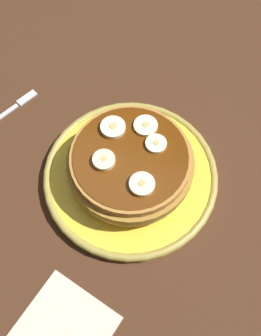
# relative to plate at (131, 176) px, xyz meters

# --- Properties ---
(ground_plane) EXTENTS (1.40, 1.40, 0.03)m
(ground_plane) POSITION_rel_plate_xyz_m (0.00, 0.00, -0.03)
(ground_plane) COLOR #422616
(plate) EXTENTS (0.26, 0.26, 0.02)m
(plate) POSITION_rel_plate_xyz_m (0.00, 0.00, 0.00)
(plate) COLOR yellow
(plate) RESTS_ON ground_plane
(pancake_stack) EXTENTS (0.18, 0.18, 0.06)m
(pancake_stack) POSITION_rel_plate_xyz_m (0.00, -0.00, 0.03)
(pancake_stack) COLOR #BD8437
(pancake_stack) RESTS_ON plate
(banana_slice_0) EXTENTS (0.03, 0.03, 0.01)m
(banana_slice_0) POSITION_rel_plate_xyz_m (-0.02, -0.03, 0.06)
(banana_slice_0) COLOR #F5F2C5
(banana_slice_0) RESTS_ON pancake_stack
(banana_slice_1) EXTENTS (0.03, 0.03, 0.01)m
(banana_slice_1) POSITION_rel_plate_xyz_m (0.04, -0.03, 0.06)
(banana_slice_1) COLOR #F1E8C0
(banana_slice_1) RESTS_ON pancake_stack
(banana_slice_2) EXTENTS (0.03, 0.03, 0.01)m
(banana_slice_2) POSITION_rel_plate_xyz_m (0.00, -0.05, 0.06)
(banana_slice_2) COLOR #EAECC1
(banana_slice_2) RESTS_ON pancake_stack
(banana_slice_3) EXTENTS (0.03, 0.03, 0.01)m
(banana_slice_3) POSITION_rel_plate_xyz_m (0.03, 0.02, 0.07)
(banana_slice_3) COLOR #FEF2B3
(banana_slice_3) RESTS_ON pancake_stack
(banana_slice_4) EXTENTS (0.03, 0.03, 0.01)m
(banana_slice_4) POSITION_rel_plate_xyz_m (-0.03, 0.03, 0.06)
(banana_slice_4) COLOR #F6F4BC
(banana_slice_4) RESTS_ON pancake_stack
(napkin) EXTENTS (0.13, 0.13, 0.00)m
(napkin) POSITION_rel_plate_xyz_m (-0.01, 0.23, -0.01)
(napkin) COLOR beige
(napkin) RESTS_ON ground_plane
(fork) EXTENTS (0.06, 0.12, 0.01)m
(fork) POSITION_rel_plate_xyz_m (0.23, -0.03, -0.01)
(fork) COLOR silver
(fork) RESTS_ON ground_plane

